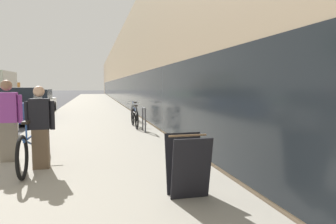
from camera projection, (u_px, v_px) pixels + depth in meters
sidewalk_slab at (93, 106)px, 24.41m from camera, size 4.62×70.00×0.10m
storefront_facade at (160, 73)px, 33.64m from camera, size 10.01×70.00×6.29m
tandem_bicycle at (34, 144)px, 6.08m from camera, size 0.52×2.94×0.97m
person_rider at (40, 127)px, 5.73m from camera, size 0.54×0.21×1.59m
person_bystander at (8, 121)px, 6.28m from camera, size 0.58×0.23×1.71m
bike_rack_hoop at (144, 117)px, 10.41m from camera, size 0.05×0.60×0.84m
cruiser_bike_nearest at (135, 117)px, 11.52m from camera, size 0.52×1.85×0.89m
cruiser_bike_middle at (134, 112)px, 13.68m from camera, size 0.52×1.73×0.89m
sandwich_board_sign at (188, 165)px, 4.31m from camera, size 0.56×0.56×0.90m
vintage_roadster_curbside at (22, 106)px, 14.04m from camera, size 1.76×4.52×1.62m
parked_sedan_far at (37, 102)px, 19.10m from camera, size 1.87×4.44×1.46m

